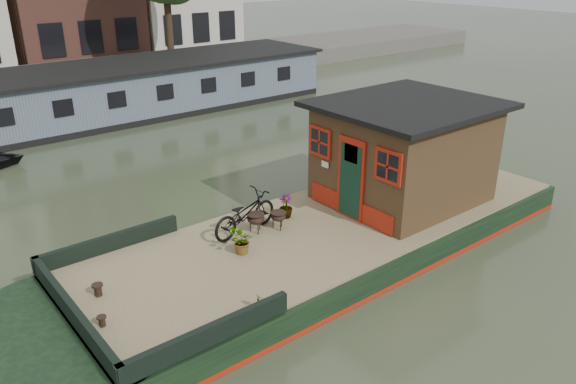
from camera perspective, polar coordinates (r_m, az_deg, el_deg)
ground at (r=13.02m, az=4.79°, el=-5.64°), size 120.00×120.00×0.00m
houseboat_hull at (r=12.11m, az=0.21°, el=-6.42°), size 14.01×4.02×0.60m
houseboat_deck at (r=12.73m, az=4.88°, el=-3.17°), size 11.80×3.80×0.05m
bow_bulwark at (r=10.24m, az=-16.53°, el=-9.90°), size 3.00×4.00×0.35m
cabin at (r=13.76m, az=11.71°, el=4.10°), size 4.00×3.50×2.42m
bicycle at (r=12.07m, az=-4.42°, el=-2.20°), size 1.78×0.84×0.90m
potted_plant_c at (r=11.30m, az=-4.74°, el=-5.03°), size 0.65×0.63×0.55m
potted_plant_d at (r=12.80m, az=-0.22°, el=-1.44°), size 0.38×0.38×0.55m
potted_plant_e at (r=9.65m, az=-2.99°, el=-11.08°), size 0.15×0.20×0.34m
brazier_front at (r=12.30m, az=-0.98°, el=-2.91°), size 0.47×0.47×0.40m
brazier_rear at (r=12.17m, az=-3.28°, el=-3.15°), size 0.47×0.47×0.43m
bollard_port at (r=10.59m, az=-18.75°, el=-9.40°), size 0.20×0.20×0.23m
bollard_stbd at (r=9.80m, az=-18.37°, el=-12.35°), size 0.16×0.16×0.18m
far_houseboat at (r=24.16m, az=-18.80°, el=9.23°), size 20.40×4.40×2.11m
quay at (r=30.34m, az=-23.19°, el=10.21°), size 60.00×6.00×0.90m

